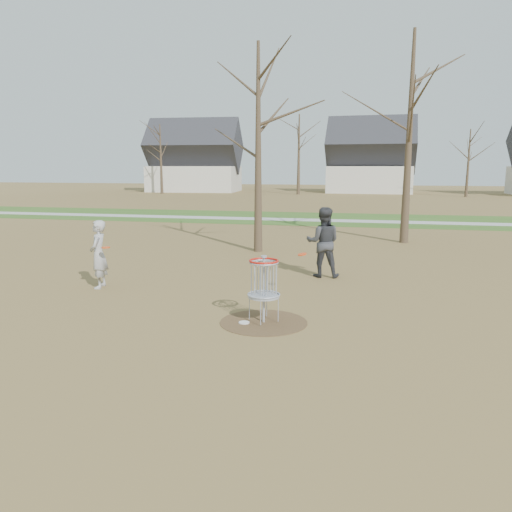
# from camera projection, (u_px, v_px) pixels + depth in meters

# --- Properties ---
(ground) EXTENTS (160.00, 160.00, 0.00)m
(ground) POSITION_uv_depth(u_px,v_px,m) (264.00, 322.00, 10.20)
(ground) COLOR brown
(ground) RESTS_ON ground
(green_band) EXTENTS (160.00, 8.00, 0.01)m
(green_band) POSITION_uv_depth(u_px,v_px,m) (334.00, 219.00, 30.36)
(green_band) COLOR #2D5119
(green_band) RESTS_ON ground
(footpath) EXTENTS (160.00, 1.50, 0.01)m
(footpath) POSITION_uv_depth(u_px,v_px,m) (333.00, 220.00, 29.40)
(footpath) COLOR #9E9E99
(footpath) RESTS_ON green_band
(dirt_circle) EXTENTS (1.80, 1.80, 0.01)m
(dirt_circle) POSITION_uv_depth(u_px,v_px,m) (264.00, 322.00, 10.20)
(dirt_circle) COLOR #47331E
(dirt_circle) RESTS_ON ground
(player_standing) EXTENTS (0.56, 0.73, 1.78)m
(player_standing) POSITION_uv_depth(u_px,v_px,m) (99.00, 254.00, 12.98)
(player_standing) COLOR #A8A8A8
(player_standing) RESTS_ON ground
(player_throwing) EXTENTS (1.03, 0.83, 2.02)m
(player_throwing) POSITION_uv_depth(u_px,v_px,m) (323.00, 242.00, 14.29)
(player_throwing) COLOR #36373B
(player_throwing) RESTS_ON ground
(disc_grounded) EXTENTS (0.22, 0.22, 0.02)m
(disc_grounded) POSITION_uv_depth(u_px,v_px,m) (244.00, 322.00, 10.13)
(disc_grounded) COLOR silver
(disc_grounded) RESTS_ON dirt_circle
(discs_in_play) EXTENTS (5.13, 0.92, 0.16)m
(discs_in_play) POSITION_uv_depth(u_px,v_px,m) (207.00, 251.00, 12.41)
(discs_in_play) COLOR #E83A0C
(discs_in_play) RESTS_ON ground
(disc_golf_basket) EXTENTS (0.64, 0.64, 1.35)m
(disc_golf_basket) POSITION_uv_depth(u_px,v_px,m) (264.00, 279.00, 10.04)
(disc_golf_basket) COLOR #9EA3AD
(disc_golf_basket) RESTS_ON ground
(bare_trees) EXTENTS (52.62, 44.98, 9.00)m
(bare_trees) POSITION_uv_depth(u_px,v_px,m) (369.00, 141.00, 43.23)
(bare_trees) COLOR #382B1E
(bare_trees) RESTS_ON ground
(houses_row) EXTENTS (56.51, 10.01, 7.26)m
(houses_row) POSITION_uv_depth(u_px,v_px,m) (390.00, 163.00, 59.11)
(houses_row) COLOR silver
(houses_row) RESTS_ON ground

